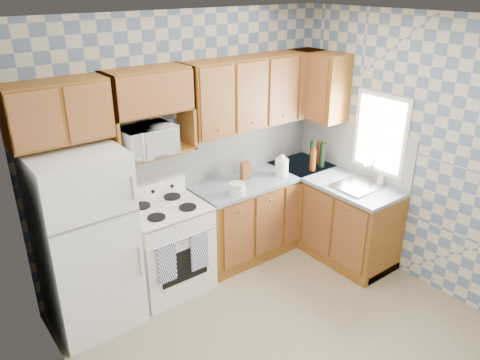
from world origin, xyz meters
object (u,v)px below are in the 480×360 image
at_px(refrigerator, 86,241).
at_px(stove_body, 168,248).
at_px(electric_kettle, 282,167).
at_px(microwave, 147,141).

height_order(refrigerator, stove_body, refrigerator).
bearing_deg(stove_body, refrigerator, -178.22).
bearing_deg(electric_kettle, refrigerator, 178.08).
bearing_deg(microwave, electric_kettle, -10.63).
relative_size(stove_body, electric_kettle, 4.67).
bearing_deg(refrigerator, electric_kettle, -1.92).
xyz_separation_m(stove_body, electric_kettle, (1.43, -0.10, 0.57)).
distance_m(stove_body, microwave, 1.14).
distance_m(microwave, electric_kettle, 1.63).
height_order(refrigerator, electric_kettle, refrigerator).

